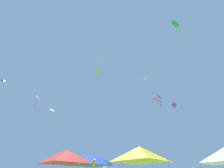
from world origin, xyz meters
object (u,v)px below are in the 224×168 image
object	(u,v)px
kite_black_diamond	(3,81)
kite_yellow_delta	(97,71)
canopy_tent_yellow	(140,154)
kite_purple_diamond	(174,105)
canopy_tent_blue	(92,160)
kite_green_box	(175,25)
kite_yellow_diamond	(145,79)
canopy_tent_red	(66,157)
kite_pink_box	(156,101)
kite_blue_delta	(159,97)
kite_yellow_box	(98,59)
kite_magenta_diamond	(38,98)
kite_orange_diamond	(52,111)

from	to	relation	value
kite_black_diamond	kite_yellow_delta	world-z (taller)	kite_yellow_delta
canopy_tent_yellow	kite_purple_diamond	distance (m)	28.08
canopy_tent_blue	canopy_tent_yellow	bearing A→B (deg)	-52.38
kite_green_box	kite_yellow_diamond	bearing A→B (deg)	88.64
canopy_tent_red	kite_pink_box	size ratio (longest dim) A/B	2.22
kite_yellow_delta	kite_green_box	bearing A→B (deg)	-47.53
canopy_tent_red	kite_yellow_delta	world-z (taller)	kite_yellow_delta
canopy_tent_red	kite_yellow_diamond	size ratio (longest dim) A/B	2.86
canopy_tent_blue	kite_green_box	xyz separation A→B (m)	(10.57, -5.79, 15.47)
canopy_tent_yellow	canopy_tent_red	bearing A→B (deg)	164.23
canopy_tent_red	canopy_tent_yellow	world-z (taller)	canopy_tent_red
canopy_tent_red	kite_blue_delta	bearing A→B (deg)	43.32
kite_yellow_box	kite_magenta_diamond	distance (m)	16.40
kite_orange_diamond	kite_pink_box	distance (m)	18.47
canopy_tent_red	canopy_tent_yellow	xyz separation A→B (m)	(5.89, -1.66, -0.04)
canopy_tent_yellow	kite_yellow_diamond	distance (m)	28.91
canopy_tent_red	kite_pink_box	xyz separation A→B (m)	(12.13, 10.12, 10.59)
kite_pink_box	kite_green_box	bearing A→B (deg)	-89.00
kite_yellow_box	kite_green_box	xyz separation A→B (m)	(11.84, -13.55, -6.87)
kite_blue_delta	kite_orange_diamond	world-z (taller)	kite_blue_delta
kite_orange_diamond	kite_yellow_diamond	xyz separation A→B (m)	(18.94, 8.04, 12.73)
kite_yellow_box	kite_black_diamond	world-z (taller)	kite_yellow_box
kite_magenta_diamond	kite_pink_box	distance (m)	25.75
canopy_tent_red	kite_yellow_diamond	bearing A→B (deg)	53.30
canopy_tent_red	kite_purple_diamond	distance (m)	30.29
kite_yellow_box	kite_yellow_diamond	bearing A→B (deg)	24.92
kite_orange_diamond	kite_yellow_box	bearing A→B (deg)	19.33
canopy_tent_blue	kite_orange_diamond	bearing A→B (deg)	145.50
canopy_tent_red	kite_yellow_box	xyz separation A→B (m)	(0.50, 11.46, 22.51)
kite_magenta_diamond	kite_black_diamond	bearing A→B (deg)	-97.08
kite_blue_delta	kite_green_box	bearing A→B (deg)	-96.87
canopy_tent_blue	canopy_tent_red	bearing A→B (deg)	-115.55
kite_black_diamond	kite_yellow_box	bearing A→B (deg)	21.03
kite_blue_delta	kite_orange_diamond	xyz separation A→B (m)	(-20.35, -4.27, -5.17)
kite_green_box	kite_pink_box	xyz separation A→B (m)	(-0.21, 12.22, -5.05)
kite_black_diamond	kite_yellow_delta	xyz separation A→B (m)	(14.80, 4.71, 6.08)
canopy_tent_blue	kite_black_diamond	xyz separation A→B (m)	(-15.82, 2.17, 11.78)
canopy_tent_yellow	kite_yellow_box	world-z (taller)	kite_yellow_box
kite_magenta_diamond	kite_green_box	bearing A→B (deg)	-34.67
kite_blue_delta	kite_black_diamond	distance (m)	29.28
canopy_tent_blue	kite_blue_delta	bearing A→B (deg)	37.96
canopy_tent_blue	canopy_tent_red	world-z (taller)	canopy_tent_blue
kite_black_diamond	kite_yellow_diamond	xyz separation A→B (m)	(26.85, 11.31, 8.82)
canopy_tent_blue	kite_blue_delta	xyz separation A→B (m)	(12.44, 9.70, 13.04)
kite_black_diamond	kite_yellow_diamond	world-z (taller)	kite_yellow_diamond
kite_blue_delta	kite_pink_box	world-z (taller)	kite_blue_delta
kite_orange_diamond	kite_yellow_box	world-z (taller)	kite_yellow_box
kite_blue_delta	kite_green_box	xyz separation A→B (m)	(-1.87, -15.49, 2.42)
canopy_tent_blue	kite_orange_diamond	world-z (taller)	kite_orange_diamond
canopy_tent_blue	kite_pink_box	distance (m)	16.04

